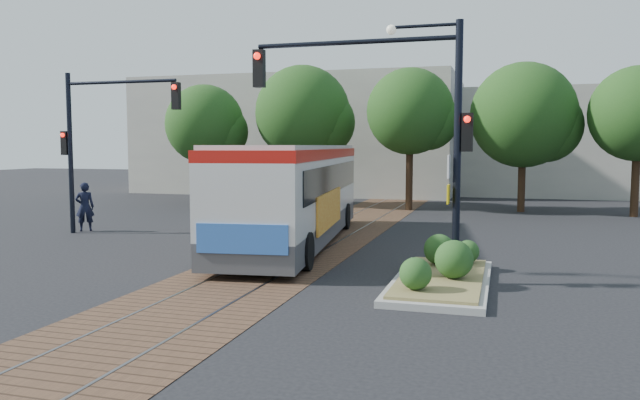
{
  "coord_description": "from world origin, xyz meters",
  "views": [
    {
      "loc": [
        6.19,
        -15.83,
        3.31
      ],
      "look_at": [
        0.63,
        2.87,
        1.6
      ],
      "focal_mm": 35.0,
      "sensor_mm": 36.0,
      "label": 1
    }
  ],
  "objects_px": {
    "city_bus": "(295,189)",
    "signal_pole_main": "(405,110)",
    "traffic_island": "(443,270)",
    "signal_pole_left": "(95,130)",
    "officer": "(85,207)",
    "parked_car": "(251,197)"
  },
  "relations": [
    {
      "from": "officer",
      "to": "city_bus",
      "type": "bearing_deg",
      "value": 140.11
    },
    {
      "from": "traffic_island",
      "to": "signal_pole_left",
      "type": "height_order",
      "value": "signal_pole_left"
    },
    {
      "from": "signal_pole_main",
      "to": "signal_pole_left",
      "type": "distance_m",
      "value": 13.14
    },
    {
      "from": "signal_pole_left",
      "to": "officer",
      "type": "bearing_deg",
      "value": 151.2
    },
    {
      "from": "officer",
      "to": "traffic_island",
      "type": "bearing_deg",
      "value": 122.84
    },
    {
      "from": "signal_pole_main",
      "to": "signal_pole_left",
      "type": "xyz_separation_m",
      "value": [
        -12.23,
        4.8,
        -0.29
      ]
    },
    {
      "from": "city_bus",
      "to": "signal_pole_main",
      "type": "xyz_separation_m",
      "value": [
        4.43,
        -4.78,
        2.31
      ]
    },
    {
      "from": "parked_car",
      "to": "traffic_island",
      "type": "bearing_deg",
      "value": -159.28
    },
    {
      "from": "signal_pole_left",
      "to": "parked_car",
      "type": "relative_size",
      "value": 1.38
    },
    {
      "from": "traffic_island",
      "to": "officer",
      "type": "relative_size",
      "value": 2.74
    },
    {
      "from": "city_bus",
      "to": "officer",
      "type": "bearing_deg",
      "value": 169.24
    },
    {
      "from": "city_bus",
      "to": "parked_car",
      "type": "bearing_deg",
      "value": 113.02
    },
    {
      "from": "traffic_island",
      "to": "signal_pole_main",
      "type": "distance_m",
      "value": 3.95
    },
    {
      "from": "traffic_island",
      "to": "signal_pole_left",
      "type": "xyz_separation_m",
      "value": [
        -13.19,
        4.89,
        3.54
      ]
    },
    {
      "from": "city_bus",
      "to": "signal_pole_left",
      "type": "relative_size",
      "value": 2.1
    },
    {
      "from": "city_bus",
      "to": "traffic_island",
      "type": "height_order",
      "value": "city_bus"
    },
    {
      "from": "signal_pole_main",
      "to": "officer",
      "type": "distance_m",
      "value": 14.61
    },
    {
      "from": "officer",
      "to": "parked_car",
      "type": "bearing_deg",
      "value": -142.75
    },
    {
      "from": "city_bus",
      "to": "officer",
      "type": "xyz_separation_m",
      "value": [
        -8.79,
        0.57,
        -0.9
      ]
    },
    {
      "from": "traffic_island",
      "to": "signal_pole_main",
      "type": "relative_size",
      "value": 0.87
    },
    {
      "from": "signal_pole_main",
      "to": "parked_car",
      "type": "bearing_deg",
      "value": 124.6
    },
    {
      "from": "traffic_island",
      "to": "signal_pole_main",
      "type": "bearing_deg",
      "value": 174.64
    }
  ]
}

